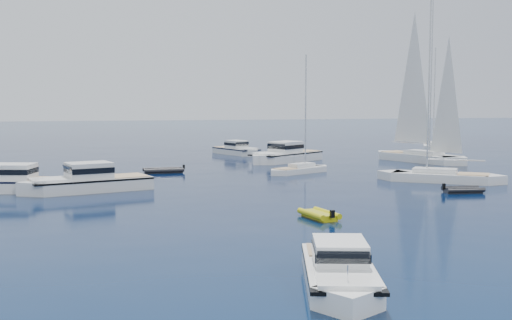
{
  "coord_description": "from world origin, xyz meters",
  "views": [
    {
      "loc": [
        -17.68,
        -24.77,
        7.16
      ],
      "look_at": [
        -5.49,
        27.0,
        2.2
      ],
      "focal_mm": 45.78,
      "sensor_mm": 36.0,
      "label": 1
    }
  ],
  "objects": [
    {
      "name": "sailboat_centre",
      "position": [
        0.95,
        35.8,
        0.0
      ],
      "size": [
        8.09,
        5.83,
        11.91
      ],
      "primitive_type": null,
      "rotation": [
        0.0,
        0.0,
        5.23
      ],
      "color": "white",
      "rests_on": "ground"
    },
    {
      "name": "motor_cruiser_near",
      "position": [
        -8.94,
        -1.71,
        0.0
      ],
      "size": [
        4.78,
        9.02,
        2.26
      ],
      "primitive_type": null,
      "rotation": [
        0.0,
        0.0,
        2.88
      ],
      "color": "white",
      "rests_on": "ground"
    },
    {
      "name": "motor_cruiser_centre",
      "position": [
        -19.0,
        27.35,
        0.0
      ],
      "size": [
        11.48,
        6.43,
        2.88
      ],
      "primitive_type": null,
      "rotation": [
        0.0,
        0.0,
        1.87
      ],
      "color": "silver",
      "rests_on": "ground"
    },
    {
      "name": "tender_grey_near",
      "position": [
        9.22,
        19.94,
        0.0
      ],
      "size": [
        3.29,
        2.11,
        0.95
      ],
      "primitive_type": null,
      "rotation": [
        0.0,
        0.0,
        4.6
      ],
      "color": "black",
      "rests_on": "ground"
    },
    {
      "name": "sailboat_sails_r",
      "position": [
        17.9,
        43.78,
        0.0
      ],
      "size": [
        8.47,
        13.85,
        19.91
      ],
      "primitive_type": null,
      "rotation": [
        0.0,
        0.0,
        3.54
      ],
      "color": "white",
      "rests_on": "ground"
    },
    {
      "name": "tender_grey_far",
      "position": [
        -11.99,
        38.99,
        0.0
      ],
      "size": [
        4.17,
        2.41,
        0.95
      ],
      "primitive_type": null,
      "rotation": [
        0.0,
        0.0,
        1.63
      ],
      "color": "black",
      "rests_on": "ground"
    },
    {
      "name": "motor_cruiser_distant",
      "position": [
        2.62,
        47.15,
        0.0
      ],
      "size": [
        11.25,
        9.41,
        2.98
      ],
      "primitive_type": null,
      "rotation": [
        0.0,
        0.0,
        2.19
      ],
      "color": "white",
      "rests_on": "ground"
    },
    {
      "name": "motor_cruiser_far_l",
      "position": [
        -24.74,
        28.64,
        0.0
      ],
      "size": [
        10.99,
        5.84,
        2.76
      ],
      "primitive_type": null,
      "rotation": [
        0.0,
        0.0,
        1.31
      ],
      "color": "white",
      "rests_on": "ground"
    },
    {
      "name": "motor_cruiser_horizon",
      "position": [
        -0.65,
        58.22,
        0.0
      ],
      "size": [
        5.93,
        9.24,
        2.33
      ],
      "primitive_type": null,
      "rotation": [
        0.0,
        0.0,
        3.54
      ],
      "color": "silver",
      "rests_on": "ground"
    },
    {
      "name": "sailboat_sails_far",
      "position": [
        28.71,
        60.7,
        0.0
      ],
      "size": [
        6.92,
        10.29,
        14.96
      ],
      "primitive_type": null,
      "rotation": [
        0.0,
        0.0,
        2.68
      ],
      "color": "white",
      "rests_on": "ground"
    },
    {
      "name": "sailboat_mid_r",
      "position": [
        10.89,
        26.46,
        0.0
      ],
      "size": [
        11.1,
        9.07,
        16.88
      ],
      "primitive_type": null,
      "rotation": [
        0.0,
        0.0,
        0.96
      ],
      "color": "white",
      "rests_on": "ground"
    },
    {
      "name": "tender_yellow",
      "position": [
        -5.07,
        12.15,
        0.0
      ],
      "size": [
        2.29,
        3.35,
        0.95
      ],
      "primitive_type": null,
      "rotation": [
        0.0,
        0.0,
        0.19
      ],
      "color": "#C0B90B",
      "rests_on": "ground"
    }
  ]
}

